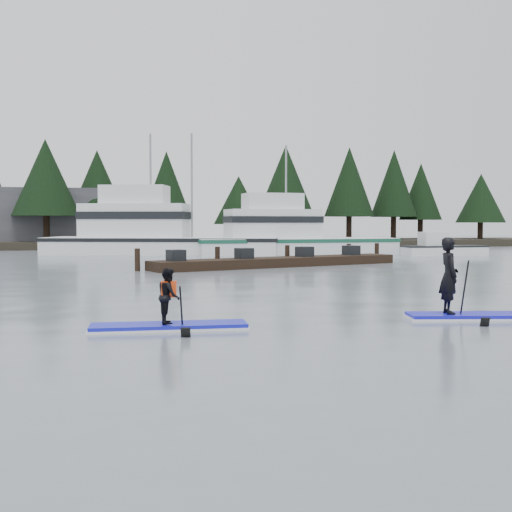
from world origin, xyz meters
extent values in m
plane|color=slate|center=(0.00, 0.00, 0.00)|extent=(160.00, 160.00, 0.00)
cube|color=#2D281E|center=(0.00, 42.00, 0.30)|extent=(70.00, 8.00, 0.60)
cube|color=#4C4C51|center=(-14.00, 44.00, 2.50)|extent=(18.00, 6.00, 5.00)
cube|color=white|center=(-1.34, 30.32, 0.10)|extent=(16.25, 8.65, 2.09)
cube|color=white|center=(-3.14, 30.86, 2.28)|extent=(7.65, 5.02, 2.26)
cylinder|color=gray|center=(-2.09, 30.54, 4.64)|extent=(0.14, 0.14, 6.98)
cube|color=white|center=(7.58, 28.71, 0.10)|extent=(13.89, 4.71, 1.95)
cube|color=white|center=(5.94, 28.61, 2.05)|extent=(6.31, 3.17, 1.95)
cylinder|color=gray|center=(6.90, 28.67, 4.23)|extent=(0.14, 0.14, 6.30)
cube|color=white|center=(16.51, 24.65, 0.32)|extent=(5.46, 1.69, 0.64)
cube|color=black|center=(3.45, 16.74, 0.22)|extent=(13.09, 6.05, 0.44)
sphere|color=orange|center=(14.41, 24.25, 0.00)|extent=(0.64, 0.64, 0.64)
cube|color=#1419C1|center=(-3.21, -0.68, 0.06)|extent=(3.16, 0.90, 0.12)
imported|color=black|center=(-3.21, -0.68, 0.68)|extent=(0.45, 0.56, 1.12)
cube|color=#F44214|center=(-3.21, -0.68, 0.81)|extent=(0.31, 0.21, 0.32)
cylinder|color=black|center=(-2.97, -0.91, 0.21)|extent=(0.19, 0.85, 1.45)
cube|color=#1515CA|center=(3.78, -0.71, 0.06)|extent=(3.45, 1.38, 0.12)
imported|color=black|center=(3.00, -0.57, 0.97)|extent=(0.51, 0.68, 1.70)
cylinder|color=black|center=(3.20, -0.83, 0.53)|extent=(0.34, 0.93, 1.65)
camera|label=1|loc=(-4.16, -13.57, 2.15)|focal=45.00mm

